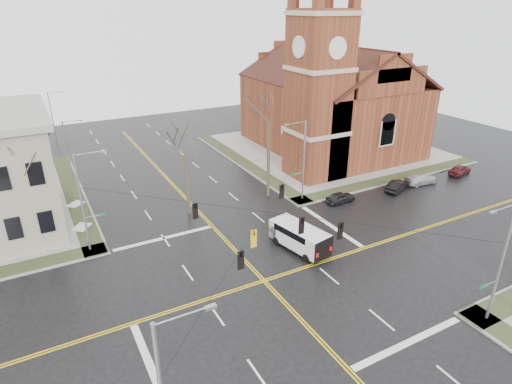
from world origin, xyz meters
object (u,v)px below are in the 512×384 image
parked_car_a (341,197)px  parked_car_b (397,186)px  tree_nw_near (185,149)px  parked_car_d (460,170)px  signal_pole_nw (84,200)px  tree_ne (269,118)px  church (329,94)px  streetlight_north_a (69,151)px  signal_pole_ne (303,159)px  cargo_van (298,235)px  signal_pole_se (501,260)px  tree_nw_far (21,165)px  parked_car_c (421,179)px  streetlight_north_b (53,116)px

parked_car_a → parked_car_b: (7.97, -0.69, 0.05)m
tree_nw_near → parked_car_d: bearing=-9.7°
signal_pole_nw → tree_ne: (19.82, 2.58, 4.32)m
church → parked_car_d: size_ratio=6.91×
streetlight_north_a → parked_car_d: 48.93m
signal_pole_ne → tree_ne: 5.77m
streetlight_north_a → parked_car_d: streetlight_north_a is taller
cargo_van → tree_nw_near: size_ratio=0.63×
cargo_van → parked_car_b: cargo_van is taller
signal_pole_se → parked_car_b: bearing=59.7°
signal_pole_ne → parked_car_d: bearing=-8.2°
tree_nw_far → parked_car_d: bearing=-6.1°
church → signal_pole_se: 38.85m
church → tree_nw_near: size_ratio=2.77×
parked_car_c → tree_ne: size_ratio=0.35×
parked_car_b → tree_nw_near: 25.47m
streetlight_north_b → parked_car_a: 46.87m
streetlight_north_a → cargo_van: (15.79, -25.05, -3.14)m
parked_car_d → tree_nw_near: 36.09m
signal_pole_nw → streetlight_north_a: (0.67, 16.50, -0.48)m
signal_pole_nw → tree_ne: bearing=7.4°
signal_pole_ne → parked_car_d: 23.26m
signal_pole_ne → parked_car_b: signal_pole_ne is taller
signal_pole_ne → tree_ne: tree_ne is taller
signal_pole_nw → tree_nw_far: (-4.12, 2.01, 3.28)m
church → signal_pole_nw: size_ratio=3.06×
church → signal_pole_se: (-13.44, -36.28, -3.48)m
parked_car_c → tree_ne: bearing=77.0°
signal_pole_nw → parked_car_c: 38.68m
parked_car_c → tree_nw_near: tree_nw_near is taller
streetlight_north_b → tree_nw_far: size_ratio=0.70×
signal_pole_ne → tree_nw_near: (-12.36, 2.72, 2.24)m
cargo_van → parked_car_d: cargo_van is taller
signal_pole_ne → streetlight_north_b: size_ratio=1.12×
signal_pole_se → tree_nw_far: (-26.77, 25.01, 3.28)m
signal_pole_nw → signal_pole_se: size_ratio=1.00×
parked_car_d → tree_nw_near: tree_nw_near is taller
cargo_van → parked_car_d: (28.82, 5.29, -0.65)m
streetlight_north_a → parked_car_b: bearing=-30.6°
church → tree_nw_far: size_ratio=2.42×
signal_pole_nw → parked_car_c: bearing=-4.6°
parked_car_b → parked_car_c: parked_car_c is taller
parked_car_a → tree_ne: bearing=48.6°
church → parked_car_a: church is taller
parked_car_b → tree_ne: 17.72m
signal_pole_ne → signal_pole_nw: size_ratio=1.00×
church → parked_car_c: size_ratio=6.07×
tree_nw_far → signal_pole_ne: bearing=-4.3°
parked_car_b → tree_ne: tree_ne is taller
parked_car_c → streetlight_north_b: bearing=47.5°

